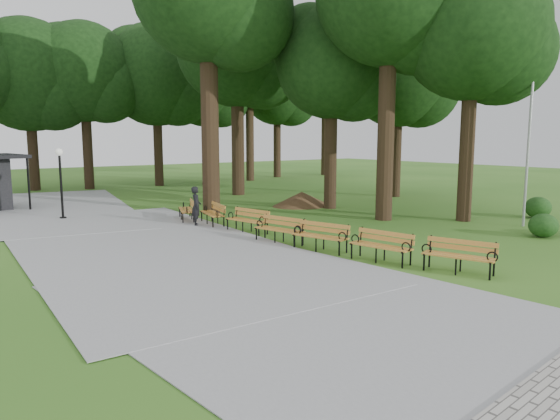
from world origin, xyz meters
TOP-DOWN VIEW (x-y plane):
  - ground at (0.00, 0.00)m, footprint 100.00×100.00m
  - path at (-4.00, 3.00)m, footprint 12.00×38.00m
  - person at (-0.77, 5.40)m, footprint 0.59×0.68m
  - lamp_post at (-4.65, 10.24)m, footprint 0.32×0.32m
  - dirt_mound at (6.29, 7.58)m, footprint 2.65×2.65m
  - metal_pole at (9.61, -2.27)m, footprint 0.10×0.10m
  - bench_0 at (1.41, -5.01)m, footprint 1.24×2.00m
  - bench_1 at (0.71, -2.98)m, footprint 0.99×1.99m
  - bench_2 at (0.26, -0.89)m, footprint 1.16×2.00m
  - bench_3 at (-0.07, 0.79)m, footprint 1.09×2.00m
  - bench_4 at (0.08, 3.01)m, footprint 1.02×1.99m
  - bench_5 at (-0.13, 5.27)m, footprint 1.03×1.99m
  - bench_6 at (-0.51, 6.84)m, footprint 1.27×2.00m
  - lawn_tree_1 at (6.86, 6.07)m, footprint 5.38×5.38m
  - lawn_tree_3 at (8.85, -0.09)m, footprint 5.78×5.78m
  - lawn_tree_4 at (6.40, 13.96)m, footprint 7.18×7.18m
  - lawn_tree_5 at (13.39, 7.61)m, footprint 6.19×6.19m
  - tree_backdrop at (7.19, 23.17)m, footprint 36.02×9.09m
  - shrub_1 at (12.08, -1.56)m, footprint 1.09×1.09m
  - shrub_2 at (7.96, -3.88)m, footprint 0.98×0.98m

SIDE VIEW (x-z plane):
  - ground at x=0.00m, z-range 0.00..0.00m
  - shrub_1 at x=12.08m, z-range -0.46..0.46m
  - shrub_2 at x=7.96m, z-range -0.42..0.42m
  - path at x=-4.00m, z-range 0.00..0.06m
  - dirt_mound at x=6.29m, z-range 0.00..0.73m
  - bench_0 at x=1.41m, z-range 0.00..0.88m
  - bench_1 at x=0.71m, z-range 0.00..0.88m
  - bench_2 at x=0.26m, z-range 0.00..0.88m
  - bench_3 at x=-0.07m, z-range 0.00..0.88m
  - bench_4 at x=0.08m, z-range 0.00..0.88m
  - bench_5 at x=-0.13m, z-range 0.00..0.88m
  - bench_6 at x=-0.51m, z-range 0.00..0.88m
  - person at x=-0.77m, z-range 0.00..1.56m
  - lamp_post at x=-4.65m, z-range 0.67..3.69m
  - metal_pole at x=9.61m, z-range 0.00..6.37m
  - lawn_tree_1 at x=6.86m, z-range 2.11..11.83m
  - lawn_tree_5 at x=13.39m, z-range 2.00..12.24m
  - lawn_tree_3 at x=8.85m, z-range 2.40..13.11m
  - tree_backdrop at x=7.19m, z-range 0.00..16.49m
  - lawn_tree_4 at x=6.40m, z-range 2.57..15.00m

